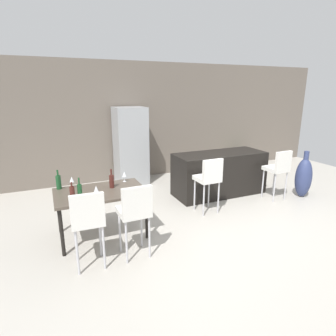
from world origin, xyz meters
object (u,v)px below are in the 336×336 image
(wine_glass_right, at_px, (72,180))
(bar_chair_left, at_px, (209,177))
(bar_chair_middle, at_px, (278,167))
(wine_bottle_corner, at_px, (112,181))
(floor_vase, at_px, (303,177))
(kitchen_island, at_px, (219,174))
(refrigerator, at_px, (131,146))
(wine_bottle_inner, at_px, (72,194))
(wine_bottle_middle, at_px, (80,191))
(wine_bottle_end, at_px, (59,182))
(wine_glass_left, at_px, (96,189))
(dining_table, at_px, (101,195))
(wine_glass_far, at_px, (124,174))
(dining_chair_near, at_px, (88,218))
(dining_chair_far, at_px, (135,210))
(potted_plant, at_px, (244,156))

(wine_glass_right, bearing_deg, bar_chair_left, -7.18)
(bar_chair_middle, relative_size, wine_bottle_corner, 3.50)
(bar_chair_middle, relative_size, floor_vase, 1.05)
(kitchen_island, distance_m, refrigerator, 2.21)
(wine_bottle_inner, bearing_deg, wine_bottle_middle, 22.87)
(wine_bottle_end, distance_m, wine_bottle_inner, 0.62)
(wine_glass_right, bearing_deg, floor_vase, -4.85)
(wine_glass_right, distance_m, floor_vase, 4.67)
(kitchen_island, distance_m, wine_glass_left, 3.03)
(bar_chair_middle, bearing_deg, dining_table, -179.03)
(wine_bottle_inner, bearing_deg, kitchen_island, 19.05)
(kitchen_island, xyz_separation_m, wine_glass_far, (-2.25, -0.53, 0.40))
(bar_chair_left, xyz_separation_m, bar_chair_middle, (1.65, 0.00, 0.00))
(wine_glass_right, bearing_deg, wine_bottle_inner, -94.69)
(wine_bottle_end, height_order, floor_vase, wine_bottle_end)
(wine_bottle_end, relative_size, refrigerator, 0.17)
(dining_chair_near, xyz_separation_m, floor_vase, (4.56, 0.75, -0.27))
(dining_table, bearing_deg, dining_chair_near, -111.18)
(refrigerator, bearing_deg, bar_chair_middle, -43.26)
(dining_chair_far, relative_size, wine_glass_right, 6.03)
(wine_bottle_end, relative_size, potted_plant, 0.50)
(dining_chair_near, xyz_separation_m, refrigerator, (1.48, 3.15, 0.22))
(bar_chair_middle, xyz_separation_m, wine_bottle_corner, (-3.42, 0.02, 0.15))
(bar_chair_middle, xyz_separation_m, wine_glass_left, (-3.71, -0.30, 0.17))
(dining_table, bearing_deg, wine_glass_right, 136.12)
(bar_chair_middle, xyz_separation_m, floor_vase, (0.64, -0.10, -0.27))
(wine_bottle_inner, distance_m, floor_vase, 4.70)
(kitchen_island, relative_size, wine_glass_right, 11.41)
(wine_glass_far, bearing_deg, wine_bottle_end, 177.04)
(wine_bottle_end, distance_m, refrigerator, 2.66)
(wine_glass_far, height_order, floor_vase, floor_vase)
(dining_chair_far, height_order, refrigerator, refrigerator)
(bar_chair_left, height_order, dining_table, bar_chair_left)
(dining_table, relative_size, wine_glass_left, 7.72)
(refrigerator, relative_size, floor_vase, 1.84)
(wine_bottle_end, bearing_deg, refrigerator, 49.09)
(wine_bottle_end, bearing_deg, potted_plant, 21.24)
(dining_chair_far, bearing_deg, potted_plant, 36.29)
(dining_chair_far, distance_m, wine_bottle_corner, 0.89)
(bar_chair_left, distance_m, wine_bottle_corner, 1.77)
(dining_table, xyz_separation_m, wine_bottle_corner, (0.20, 0.08, 0.18))
(bar_chair_middle, xyz_separation_m, dining_table, (-3.62, -0.06, -0.03))
(dining_table, bearing_deg, potted_plant, 27.19)
(dining_table, bearing_deg, wine_bottle_end, 148.02)
(wine_glass_right, bearing_deg, dining_chair_near, -86.73)
(dining_table, bearing_deg, wine_glass_far, 33.09)
(bar_chair_left, distance_m, dining_table, 1.97)
(wine_bottle_corner, xyz_separation_m, floor_vase, (4.06, -0.12, -0.42))
(wine_bottle_middle, xyz_separation_m, potted_plant, (4.89, 2.56, -0.49))
(kitchen_island, distance_m, bar_chair_left, 1.10)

